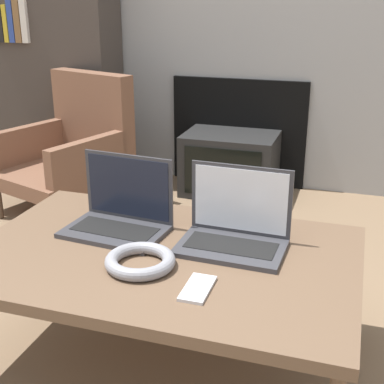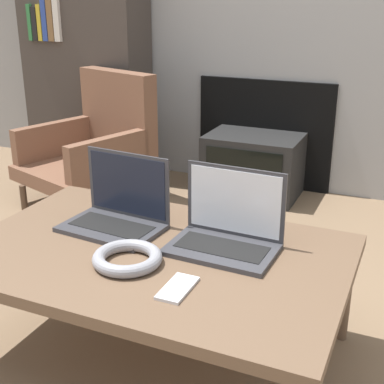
# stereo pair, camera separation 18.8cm
# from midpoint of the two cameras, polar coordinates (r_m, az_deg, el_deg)

# --- Properties ---
(ground_plane) EXTENTS (14.00, 14.00, 0.00)m
(ground_plane) POSITION_cam_midpoint_polar(r_m,az_deg,el_deg) (1.78, -7.79, -19.60)
(ground_plane) COLOR #7A6047
(table) EXTENTS (1.19, 0.77, 0.39)m
(table) POSITION_cam_midpoint_polar(r_m,az_deg,el_deg) (1.68, -6.40, -7.34)
(table) COLOR brown
(table) RESTS_ON ground_plane
(laptop_left) EXTENTS (0.35, 0.24, 0.25)m
(laptop_left) POSITION_cam_midpoint_polar(r_m,az_deg,el_deg) (1.82, -10.60, -2.30)
(laptop_left) COLOR #38383D
(laptop_left) RESTS_ON table
(laptop_right) EXTENTS (0.34, 0.23, 0.25)m
(laptop_right) POSITION_cam_midpoint_polar(r_m,az_deg,el_deg) (1.68, 1.41, -3.94)
(laptop_right) COLOR #38383D
(laptop_right) RESTS_ON table
(headphones) EXTENTS (0.21, 0.21, 0.04)m
(headphones) POSITION_cam_midpoint_polar(r_m,az_deg,el_deg) (1.58, -8.98, -7.35)
(headphones) COLOR gray
(headphones) RESTS_ON table
(phone) EXTENTS (0.07, 0.14, 0.01)m
(phone) POSITION_cam_midpoint_polar(r_m,az_deg,el_deg) (1.46, -3.14, -10.33)
(phone) COLOR silver
(phone) RESTS_ON table
(tv) EXTENTS (0.54, 0.38, 0.36)m
(tv) POSITION_cam_midpoint_polar(r_m,az_deg,el_deg) (3.19, 2.39, 3.01)
(tv) COLOR black
(tv) RESTS_ON ground_plane
(armchair) EXTENTS (0.73, 0.78, 0.72)m
(armchair) POSITION_cam_midpoint_polar(r_m,az_deg,el_deg) (3.12, -14.23, 4.76)
(armchair) COLOR brown
(armchair) RESTS_ON ground_plane
(bookshelf) EXTENTS (0.80, 0.32, 1.56)m
(bookshelf) POSITION_cam_midpoint_polar(r_m,az_deg,el_deg) (3.58, -16.02, 13.97)
(bookshelf) COLOR #3F3833
(bookshelf) RESTS_ON ground_plane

